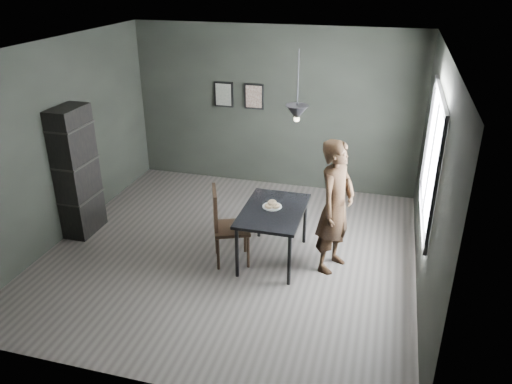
% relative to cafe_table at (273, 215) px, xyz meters
% --- Properties ---
extents(ground, '(5.00, 5.00, 0.00)m').
position_rel_cafe_table_xyz_m(ground, '(-0.60, 0.00, -0.67)').
color(ground, '#36322F').
rests_on(ground, ground).
extents(back_wall, '(5.00, 0.10, 2.80)m').
position_rel_cafe_table_xyz_m(back_wall, '(-0.60, 2.50, 0.73)').
color(back_wall, black).
rests_on(back_wall, ground).
extents(ceiling, '(5.00, 5.00, 0.02)m').
position_rel_cafe_table_xyz_m(ceiling, '(-0.60, 0.00, 2.13)').
color(ceiling, silver).
rests_on(ceiling, ground).
extents(window_assembly, '(0.04, 1.96, 1.56)m').
position_rel_cafe_table_xyz_m(window_assembly, '(1.87, 0.20, 0.93)').
color(window_assembly, white).
rests_on(window_assembly, ground).
extents(cafe_table, '(0.80, 1.20, 0.75)m').
position_rel_cafe_table_xyz_m(cafe_table, '(0.00, 0.00, 0.00)').
color(cafe_table, black).
rests_on(cafe_table, ground).
extents(white_plate, '(0.23, 0.23, 0.01)m').
position_rel_cafe_table_xyz_m(white_plate, '(-0.03, 0.05, 0.08)').
color(white_plate, white).
rests_on(white_plate, cafe_table).
extents(donut_pile, '(0.20, 0.20, 0.09)m').
position_rel_cafe_table_xyz_m(donut_pile, '(-0.03, 0.05, 0.12)').
color(donut_pile, beige).
rests_on(donut_pile, white_plate).
extents(woman, '(0.63, 0.76, 1.78)m').
position_rel_cafe_table_xyz_m(woman, '(0.80, 0.02, 0.22)').
color(woman, black).
rests_on(woman, ground).
extents(wood_chair, '(0.60, 0.60, 1.07)m').
position_rel_cafe_table_xyz_m(wood_chair, '(-0.61, -0.23, -0.06)').
color(wood_chair, black).
rests_on(wood_chair, ground).
extents(shelf_unit, '(0.36, 0.64, 1.91)m').
position_rel_cafe_table_xyz_m(shelf_unit, '(-2.92, 0.01, 0.28)').
color(shelf_unit, black).
rests_on(shelf_unit, ground).
extents(pendant_lamp, '(0.28, 0.28, 0.86)m').
position_rel_cafe_table_xyz_m(pendant_lamp, '(0.25, 0.10, 1.38)').
color(pendant_lamp, black).
rests_on(pendant_lamp, ground).
extents(framed_print_left, '(0.34, 0.04, 0.44)m').
position_rel_cafe_table_xyz_m(framed_print_left, '(-1.50, 2.47, 0.93)').
color(framed_print_left, black).
rests_on(framed_print_left, ground).
extents(framed_print_right, '(0.34, 0.04, 0.44)m').
position_rel_cafe_table_xyz_m(framed_print_right, '(-0.95, 2.47, 0.93)').
color(framed_print_right, black).
rests_on(framed_print_right, ground).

